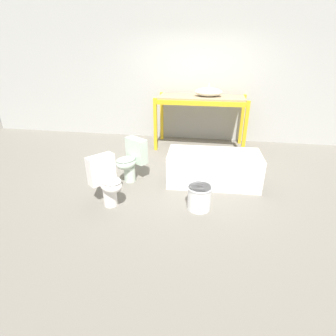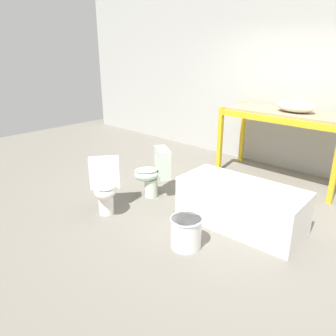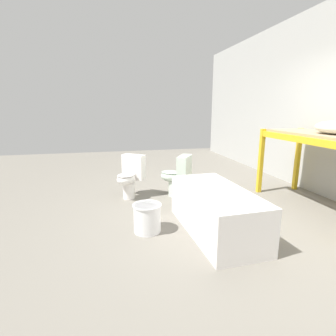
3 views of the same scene
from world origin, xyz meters
TOP-DOWN VIEW (x-y plane):
  - ground_plane at (0.00, 0.00)m, footprint 12.00×12.00m
  - shelving_rack at (0.18, 1.32)m, footprint 1.96×0.82m
  - sink_basin at (0.32, 1.32)m, footprint 0.58×0.39m
  - bathtub_main at (0.51, -0.45)m, footprint 1.53×0.73m
  - toilet_near at (-1.00, -1.35)m, footprint 0.60×0.57m
  - toilet_far at (-0.87, -0.56)m, footprint 0.55×0.60m
  - bucket_white at (0.32, -1.27)m, footprint 0.35×0.35m

SIDE VIEW (x-z plane):
  - ground_plane at x=0.00m, z-range 0.00..0.00m
  - bucket_white at x=0.32m, z-range 0.01..0.36m
  - bathtub_main at x=0.51m, z-range 0.04..0.58m
  - toilet_near at x=-1.00m, z-range 0.03..0.75m
  - toilet_far at x=-0.87m, z-range 0.03..0.75m
  - shelving_rack at x=0.18m, z-range 0.40..1.54m
  - sink_basin at x=0.32m, z-range 1.10..1.36m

